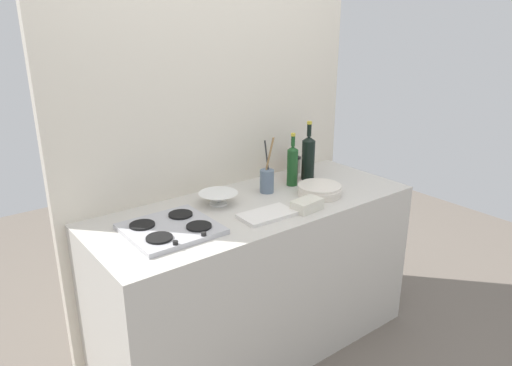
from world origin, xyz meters
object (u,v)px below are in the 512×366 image
utensil_crock (267,180)px  butter_dish (307,205)px  plate_stack (320,190)px  mixing_bowl (218,198)px  condiment_jar_front (296,165)px  wine_bottle_mid_left (308,157)px  wine_bottle_leftmost (292,165)px  stovetop_hob (171,228)px  cutting_board (267,215)px  condiment_jar_rear (292,171)px

utensil_crock → butter_dish: bearing=-90.5°
plate_stack → mixing_bowl: mixing_bowl is taller
condiment_jar_front → wine_bottle_mid_left: bearing=-102.1°
plate_stack → wine_bottle_leftmost: bearing=93.4°
stovetop_hob → cutting_board: bearing=-16.4°
butter_dish → cutting_board: (-0.22, 0.06, -0.02)m
condiment_jar_front → butter_dish: bearing=-126.9°
utensil_crock → condiment_jar_front: bearing=23.7°
butter_dish → wine_bottle_mid_left: bearing=46.4°
mixing_bowl → utensil_crock: 0.33m
mixing_bowl → cutting_board: mixing_bowl is taller
wine_bottle_mid_left → cutting_board: bearing=-151.8°
butter_dish → condiment_jar_front: (0.38, 0.50, 0.02)m
plate_stack → cutting_board: size_ratio=0.89×
mixing_bowl → condiment_jar_rear: (0.59, 0.07, 0.01)m
butter_dish → condiment_jar_rear: (0.27, 0.42, 0.02)m
plate_stack → condiment_jar_front: condiment_jar_front is taller
mixing_bowl → butter_dish: bearing=-47.3°
stovetop_hob → butter_dish: 0.71m
plate_stack → condiment_jar_rear: size_ratio=2.62×
stovetop_hob → mixing_bowl: mixing_bowl is taller
mixing_bowl → condiment_jar_front: 0.71m
cutting_board → wine_bottle_mid_left: bearing=28.2°
condiment_jar_rear → cutting_board: bearing=-143.6°
wine_bottle_mid_left → butter_dish: bearing=-133.6°
condiment_jar_rear → cutting_board: 0.61m
butter_dish → mixing_bowl: bearing=132.7°
plate_stack → condiment_jar_front: bearing=66.3°
condiment_jar_rear → wine_bottle_leftmost: bearing=-132.4°
wine_bottle_leftmost → wine_bottle_mid_left: wine_bottle_mid_left is taller
stovetop_hob → plate_stack: size_ratio=1.62×
plate_stack → butter_dish: 0.24m
mixing_bowl → condiment_jar_rear: size_ratio=2.20×
wine_bottle_mid_left → mixing_bowl: wine_bottle_mid_left is taller
wine_bottle_leftmost → wine_bottle_mid_left: 0.15m
stovetop_hob → wine_bottle_mid_left: wine_bottle_mid_left is taller
wine_bottle_leftmost → utensil_crock: utensil_crock is taller
mixing_bowl → condiment_jar_front: bearing=12.4°
mixing_bowl → wine_bottle_leftmost: bearing=-1.0°
wine_bottle_mid_left → condiment_jar_rear: (-0.08, 0.06, -0.09)m
wine_bottle_leftmost → condiment_jar_front: wine_bottle_leftmost is taller
mixing_bowl → stovetop_hob: bearing=-158.0°
wine_bottle_leftmost → stovetop_hob: bearing=-171.1°
stovetop_hob → utensil_crock: size_ratio=1.27×
wine_bottle_leftmost → butter_dish: size_ratio=1.96×
wine_bottle_leftmost → utensil_crock: bearing=-179.4°
stovetop_hob → plate_stack: (0.89, -0.08, 0.01)m
plate_stack → utensil_crock: (-0.21, 0.22, 0.04)m
wine_bottle_leftmost → butter_dish: 0.40m
stovetop_hob → condiment_jar_rear: (0.96, 0.22, 0.03)m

